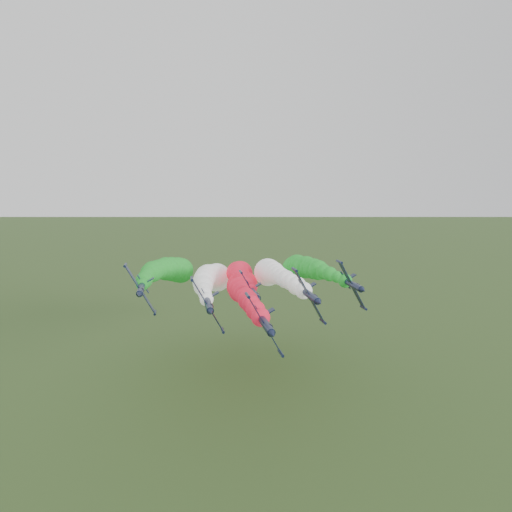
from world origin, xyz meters
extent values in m
cylinder|color=#111934|center=(6.02, -6.16, 36.76)|extent=(1.64, 9.83, 1.64)
cone|color=#111934|center=(6.02, -11.94, 36.76)|extent=(1.49, 1.97, 1.49)
cone|color=black|center=(6.02, -0.80, 36.76)|extent=(1.49, 0.98, 1.49)
ellipsoid|color=black|center=(6.40, -8.34, 36.97)|extent=(1.01, 2.05, 1.10)
cube|color=#111934|center=(5.87, -6.37, 36.68)|extent=(5.23, 2.08, 9.22)
cylinder|color=#111934|center=(3.31, -6.37, 41.26)|extent=(0.65, 2.84, 0.65)
cylinder|color=#111934|center=(8.43, -6.37, 32.10)|extent=(0.65, 2.84, 0.65)
cube|color=#111934|center=(7.11, -2.00, 37.37)|extent=(2.27, 1.64, 1.36)
cube|color=#111934|center=(6.16, -2.00, 36.84)|extent=(2.12, 1.20, 3.68)
sphere|color=red|center=(6.02, -2.33, 36.76)|extent=(3.05, 3.05, 3.05)
sphere|color=red|center=(6.05, 2.85, 36.63)|extent=(3.37, 3.37, 3.37)
sphere|color=red|center=(6.17, 8.03, 36.36)|extent=(3.41, 3.41, 3.41)
sphere|color=red|center=(6.36, 13.21, 35.99)|extent=(3.86, 3.86, 3.86)
sphere|color=red|center=(6.62, 18.39, 35.54)|extent=(3.83, 3.83, 3.83)
sphere|color=red|center=(6.96, 23.57, 35.01)|extent=(4.24, 4.24, 4.24)
sphere|color=red|center=(7.38, 28.75, 34.42)|extent=(4.81, 4.81, 4.81)
sphere|color=red|center=(7.87, 33.94, 33.77)|extent=(6.02, 6.02, 6.02)
sphere|color=red|center=(8.44, 39.12, 33.05)|extent=(5.10, 5.10, 5.10)
sphere|color=red|center=(9.08, 44.30, 32.28)|extent=(5.87, 5.87, 5.87)
sphere|color=red|center=(9.80, 49.48, 31.46)|extent=(7.29, 7.29, 7.29)
sphere|color=red|center=(10.59, 54.66, 30.59)|extent=(6.92, 6.92, 6.92)
sphere|color=red|center=(11.46, 59.84, 29.67)|extent=(7.07, 7.07, 7.07)
sphere|color=red|center=(12.41, 65.02, 28.70)|extent=(7.92, 7.92, 7.92)
sphere|color=red|center=(13.43, 70.20, 27.68)|extent=(8.93, 8.93, 8.93)
sphere|color=red|center=(14.52, 75.38, 26.62)|extent=(8.25, 8.25, 8.25)
cylinder|color=#111934|center=(-1.70, 5.53, 37.37)|extent=(1.64, 9.83, 1.64)
cone|color=#111934|center=(-1.70, -0.26, 37.37)|extent=(1.49, 1.97, 1.49)
cone|color=black|center=(-1.70, 10.88, 37.37)|extent=(1.49, 0.98, 1.49)
ellipsoid|color=black|center=(-1.32, 3.34, 37.58)|extent=(1.01, 2.05, 1.10)
cube|color=#111934|center=(-1.85, 5.31, 37.29)|extent=(5.23, 2.08, 9.22)
cylinder|color=#111934|center=(-4.41, 5.31, 41.86)|extent=(0.65, 2.84, 0.65)
cylinder|color=#111934|center=(0.71, 5.31, 32.71)|extent=(0.65, 2.84, 0.65)
cube|color=#111934|center=(-0.61, 9.68, 37.98)|extent=(2.27, 1.64, 1.36)
cube|color=#111934|center=(-1.56, 9.68, 37.45)|extent=(2.12, 1.20, 3.68)
sphere|color=white|center=(-1.70, 9.35, 37.37)|extent=(2.48, 2.48, 2.48)
sphere|color=white|center=(-1.67, 14.53, 37.23)|extent=(2.56, 2.56, 2.56)
sphere|color=white|center=(-1.55, 19.71, 36.96)|extent=(3.01, 3.01, 3.01)
sphere|color=white|center=(-1.36, 24.89, 36.59)|extent=(4.03, 4.03, 4.03)
sphere|color=white|center=(-1.10, 30.07, 36.14)|extent=(3.92, 3.92, 3.92)
sphere|color=white|center=(-0.76, 35.26, 35.62)|extent=(4.90, 4.90, 4.90)
sphere|color=white|center=(-0.34, 40.44, 35.03)|extent=(4.65, 4.65, 4.65)
sphere|color=white|center=(0.15, 45.62, 34.37)|extent=(5.44, 5.44, 5.44)
sphere|color=white|center=(0.72, 50.80, 33.66)|extent=(5.80, 5.80, 5.80)
sphere|color=white|center=(1.36, 55.98, 32.89)|extent=(5.44, 5.44, 5.44)
sphere|color=white|center=(2.08, 61.16, 32.07)|extent=(7.22, 7.22, 7.22)
sphere|color=white|center=(2.87, 66.34, 31.19)|extent=(6.72, 6.72, 6.72)
sphere|color=white|center=(3.74, 71.52, 30.27)|extent=(7.65, 7.65, 7.65)
sphere|color=white|center=(4.69, 76.70, 29.30)|extent=(7.55, 7.55, 7.55)
sphere|color=white|center=(5.71, 81.88, 28.29)|extent=(8.02, 8.02, 8.02)
sphere|color=white|center=(6.80, 87.07, 27.23)|extent=(9.52, 9.52, 9.52)
cylinder|color=#111934|center=(15.38, 2.79, 38.91)|extent=(1.64, 9.83, 1.64)
cone|color=#111934|center=(15.38, -3.00, 38.91)|extent=(1.49, 1.97, 1.49)
cone|color=black|center=(15.38, 8.15, 38.91)|extent=(1.49, 0.98, 1.49)
ellipsoid|color=black|center=(15.77, 0.61, 39.13)|extent=(1.01, 2.05, 1.10)
cube|color=#111934|center=(15.24, 2.57, 38.83)|extent=(5.23, 2.08, 9.22)
cylinder|color=#111934|center=(12.68, 2.57, 43.41)|extent=(0.65, 2.84, 0.65)
cylinder|color=#111934|center=(17.80, 2.57, 34.26)|extent=(0.65, 2.84, 0.65)
cube|color=#111934|center=(16.48, 6.94, 39.53)|extent=(2.27, 1.64, 1.36)
cube|color=#111934|center=(15.53, 6.94, 38.99)|extent=(2.12, 1.20, 3.68)
sphere|color=white|center=(15.38, 6.62, 38.91)|extent=(3.11, 3.11, 3.11)
sphere|color=white|center=(15.42, 11.80, 38.78)|extent=(3.54, 3.54, 3.54)
sphere|color=white|center=(15.54, 16.98, 38.51)|extent=(3.37, 3.37, 3.37)
sphere|color=white|center=(15.73, 22.16, 38.14)|extent=(3.82, 3.82, 3.82)
sphere|color=white|center=(15.99, 27.34, 37.69)|extent=(3.91, 3.91, 3.91)
sphere|color=white|center=(16.33, 32.52, 37.17)|extent=(4.32, 4.32, 4.32)
sphere|color=white|center=(16.75, 37.70, 36.57)|extent=(4.94, 4.94, 4.94)
sphere|color=white|center=(17.24, 42.88, 35.92)|extent=(5.74, 5.74, 5.74)
sphere|color=white|center=(17.80, 48.06, 35.21)|extent=(5.85, 5.85, 5.85)
sphere|color=white|center=(18.45, 53.25, 34.44)|extent=(6.07, 6.07, 6.07)
sphere|color=white|center=(19.17, 58.43, 33.62)|extent=(7.23, 7.23, 7.23)
sphere|color=white|center=(19.96, 63.61, 32.74)|extent=(6.86, 6.86, 6.86)
sphere|color=white|center=(20.83, 68.79, 31.82)|extent=(7.33, 7.33, 7.33)
sphere|color=white|center=(21.77, 73.97, 30.85)|extent=(8.56, 8.56, 8.56)
sphere|color=white|center=(22.80, 79.15, 29.84)|extent=(8.84, 8.84, 8.84)
sphere|color=white|center=(23.89, 84.33, 28.78)|extent=(8.43, 8.43, 8.43)
cylinder|color=#111934|center=(-13.45, 15.62, 38.45)|extent=(1.64, 9.83, 1.64)
cone|color=#111934|center=(-13.45, 9.83, 38.45)|extent=(1.49, 1.97, 1.49)
cone|color=black|center=(-13.45, 20.97, 38.45)|extent=(1.49, 0.98, 1.49)
ellipsoid|color=black|center=(-13.07, 13.43, 38.66)|extent=(1.01, 2.05, 1.10)
cube|color=#111934|center=(-13.60, 15.40, 38.37)|extent=(5.23, 2.08, 9.22)
cylinder|color=#111934|center=(-16.15, 15.40, 42.95)|extent=(0.65, 2.84, 0.65)
cylinder|color=#111934|center=(-11.04, 15.40, 33.79)|extent=(0.65, 2.84, 0.65)
cube|color=#111934|center=(-12.36, 19.77, 39.06)|extent=(2.27, 1.64, 1.36)
cube|color=#111934|center=(-13.31, 19.77, 38.53)|extent=(2.12, 1.20, 3.68)
sphere|color=#1A8A24|center=(-13.45, 19.44, 38.45)|extent=(2.45, 2.45, 2.45)
sphere|color=#1A8A24|center=(-13.41, 24.62, 38.32)|extent=(3.42, 3.42, 3.42)
sphere|color=#1A8A24|center=(-13.30, 29.80, 38.05)|extent=(3.35, 3.35, 3.35)
sphere|color=#1A8A24|center=(-13.11, 34.98, 37.68)|extent=(3.44, 3.44, 3.44)
sphere|color=#1A8A24|center=(-12.85, 40.16, 37.23)|extent=(4.60, 4.60, 4.60)
sphere|color=#1A8A24|center=(-12.51, 45.34, 36.70)|extent=(5.16, 5.16, 5.16)
sphere|color=#1A8A24|center=(-12.09, 50.53, 36.11)|extent=(4.73, 4.73, 4.73)
sphere|color=#1A8A24|center=(-11.60, 55.71, 35.46)|extent=(5.31, 5.31, 5.31)
sphere|color=#1A8A24|center=(-11.03, 60.89, 34.74)|extent=(5.59, 5.59, 5.59)
sphere|color=#1A8A24|center=(-10.39, 66.07, 33.98)|extent=(6.09, 6.09, 6.09)
sphere|color=#1A8A24|center=(-9.67, 71.25, 33.15)|extent=(6.99, 6.99, 6.99)
sphere|color=#1A8A24|center=(-8.88, 76.43, 32.28)|extent=(6.28, 6.28, 6.28)
sphere|color=#1A8A24|center=(-8.01, 81.61, 31.36)|extent=(7.75, 7.75, 7.75)
sphere|color=#1A8A24|center=(-7.06, 86.79, 30.39)|extent=(7.61, 7.61, 7.61)
sphere|color=#1A8A24|center=(-6.04, 91.97, 29.37)|extent=(8.62, 8.62, 8.62)
sphere|color=#1A8A24|center=(-4.95, 97.15, 28.32)|extent=(8.81, 8.81, 8.81)
cylinder|color=#111934|center=(26.47, 12.23, 38.60)|extent=(1.64, 9.83, 1.64)
cone|color=#111934|center=(26.47, 6.44, 38.60)|extent=(1.49, 1.97, 1.49)
cone|color=black|center=(26.47, 17.58, 38.60)|extent=(1.49, 0.98, 1.49)
ellipsoid|color=black|center=(26.85, 10.04, 38.81)|extent=(1.01, 2.05, 1.10)
cube|color=#111934|center=(26.33, 12.01, 38.52)|extent=(5.23, 2.08, 9.22)
cylinder|color=#111934|center=(23.77, 12.01, 43.10)|extent=(0.65, 2.84, 0.65)
cylinder|color=#111934|center=(28.88, 12.01, 33.94)|extent=(0.65, 2.84, 0.65)
cube|color=#111934|center=(27.56, 16.38, 39.21)|extent=(2.27, 1.64, 1.36)
cube|color=#111934|center=(26.61, 16.38, 38.68)|extent=(2.12, 1.20, 3.68)
sphere|color=#1A8A24|center=(26.47, 16.05, 38.60)|extent=(2.83, 2.83, 2.83)
sphere|color=#1A8A24|center=(26.51, 21.23, 38.47)|extent=(2.51, 2.51, 2.51)
sphere|color=#1A8A24|center=(26.62, 26.42, 38.20)|extent=(3.28, 3.28, 3.28)
sphere|color=#1A8A24|center=(26.81, 31.60, 37.83)|extent=(3.56, 3.56, 3.56)
sphere|color=#1A8A24|center=(27.07, 36.78, 37.38)|extent=(4.87, 4.87, 4.87)
sphere|color=#1A8A24|center=(27.41, 41.96, 36.85)|extent=(5.27, 5.27, 5.27)
sphere|color=#1A8A24|center=(27.83, 47.14, 36.26)|extent=(5.21, 5.21, 5.21)
sphere|color=#1A8A24|center=(28.32, 52.32, 35.60)|extent=(6.11, 6.11, 6.11)
sphere|color=#1A8A24|center=(28.89, 57.50, 34.89)|extent=(5.51, 5.51, 5.51)
sphere|color=#1A8A24|center=(29.53, 62.68, 34.12)|extent=(6.18, 6.18, 6.18)
sphere|color=#1A8A24|center=(30.25, 67.86, 33.30)|extent=(6.73, 6.73, 6.73)
sphere|color=#1A8A24|center=(31.04, 73.04, 32.43)|extent=(7.72, 7.72, 7.72)
sphere|color=#1A8A24|center=(31.91, 78.23, 31.51)|extent=(7.63, 7.63, 7.63)
sphere|color=#1A8A24|center=(32.86, 83.41, 30.54)|extent=(7.52, 7.52, 7.52)
sphere|color=#1A8A24|center=(33.88, 88.59, 29.52)|extent=(8.10, 8.10, 8.10)
sphere|color=#1A8A24|center=(34.98, 93.77, 28.46)|extent=(7.91, 7.91, 7.91)
cylinder|color=#111934|center=(8.68, 20.68, 35.73)|extent=(1.64, 9.83, 1.64)
cone|color=#111934|center=(8.68, 14.89, 35.73)|extent=(1.49, 1.97, 1.49)
cone|color=black|center=(8.68, 26.04, 35.73)|extent=(1.49, 0.98, 1.49)
ellipsoid|color=black|center=(9.06, 18.50, 35.94)|extent=(1.01, 2.05, 1.10)
cube|color=#111934|center=(8.54, 20.47, 35.65)|extent=(5.23, 2.08, 9.22)
cylinder|color=#111934|center=(5.98, 20.47, 40.22)|extent=(0.65, 2.84, 0.65)
cylinder|color=#111934|center=(11.10, 20.47, 31.07)|extent=(0.65, 2.84, 0.65)
cube|color=#111934|center=(9.78, 24.83, 36.34)|extent=(2.27, 1.64, 1.36)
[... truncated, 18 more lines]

